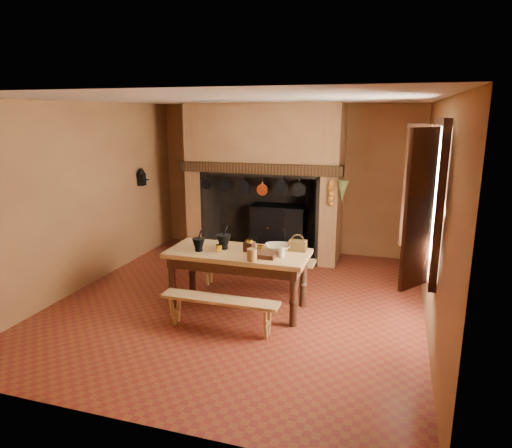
# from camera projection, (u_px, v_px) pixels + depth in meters

# --- Properties ---
(floor) EXTENTS (5.50, 5.50, 0.00)m
(floor) POSITION_uv_depth(u_px,v_px,m) (240.00, 302.00, 6.52)
(floor) COLOR brown
(floor) RESTS_ON ground
(ceiling) EXTENTS (5.50, 5.50, 0.00)m
(ceiling) POSITION_uv_depth(u_px,v_px,m) (238.00, 99.00, 5.85)
(ceiling) COLOR silver
(ceiling) RESTS_ON back_wall
(back_wall) EXTENTS (5.00, 0.02, 2.80)m
(back_wall) POSITION_uv_depth(u_px,v_px,m) (286.00, 179.00, 8.74)
(back_wall) COLOR olive
(back_wall) RESTS_ON floor
(wall_left) EXTENTS (0.02, 5.50, 2.80)m
(wall_left) POSITION_uv_depth(u_px,v_px,m) (83.00, 196.00, 6.90)
(wall_left) COLOR olive
(wall_left) RESTS_ON floor
(wall_right) EXTENTS (0.02, 5.50, 2.80)m
(wall_right) POSITION_uv_depth(u_px,v_px,m) (436.00, 218.00, 5.47)
(wall_right) COLOR olive
(wall_right) RESTS_ON floor
(wall_front) EXTENTS (5.00, 0.02, 2.80)m
(wall_front) POSITION_uv_depth(u_px,v_px,m) (125.00, 271.00, 3.63)
(wall_front) COLOR olive
(wall_front) RESTS_ON floor
(chimney_breast) EXTENTS (2.95, 0.96, 2.80)m
(chimney_breast) POSITION_uv_depth(u_px,v_px,m) (265.00, 159.00, 8.32)
(chimney_breast) COLOR olive
(chimney_breast) RESTS_ON floor
(iron_range) EXTENTS (1.12, 0.55, 1.60)m
(iron_range) POSITION_uv_depth(u_px,v_px,m) (280.00, 229.00, 8.69)
(iron_range) COLOR black
(iron_range) RESTS_ON floor
(hearth_pans) EXTENTS (0.51, 0.62, 0.20)m
(hearth_pans) POSITION_uv_depth(u_px,v_px,m) (226.00, 247.00, 8.86)
(hearth_pans) COLOR gold
(hearth_pans) RESTS_ON floor
(hanging_pans) EXTENTS (1.92, 0.29, 0.27)m
(hanging_pans) POSITION_uv_depth(u_px,v_px,m) (255.00, 187.00, 7.97)
(hanging_pans) COLOR black
(hanging_pans) RESTS_ON chimney_breast
(onion_string) EXTENTS (0.12, 0.10, 0.46)m
(onion_string) POSITION_uv_depth(u_px,v_px,m) (331.00, 193.00, 7.58)
(onion_string) COLOR #A2681E
(onion_string) RESTS_ON chimney_breast
(herb_bunch) EXTENTS (0.20, 0.20, 0.35)m
(herb_bunch) POSITION_uv_depth(u_px,v_px,m) (342.00, 191.00, 7.51)
(herb_bunch) COLOR #545C2B
(herb_bunch) RESTS_ON chimney_breast
(window) EXTENTS (0.39, 1.75, 1.76)m
(window) POSITION_uv_depth(u_px,v_px,m) (426.00, 199.00, 5.07)
(window) COLOR white
(window) RESTS_ON wall_right
(wall_coffee_mill) EXTENTS (0.23, 0.16, 0.31)m
(wall_coffee_mill) POSITION_uv_depth(u_px,v_px,m) (142.00, 176.00, 8.29)
(wall_coffee_mill) COLOR black
(wall_coffee_mill) RESTS_ON wall_left
(work_table) EXTENTS (1.89, 0.84, 0.82)m
(work_table) POSITION_uv_depth(u_px,v_px,m) (238.00, 260.00, 6.16)
(work_table) COLOR tan
(work_table) RESTS_ON floor
(bench_front) EXTENTS (1.49, 0.26, 0.42)m
(bench_front) POSITION_uv_depth(u_px,v_px,m) (220.00, 306.00, 5.61)
(bench_front) COLOR tan
(bench_front) RESTS_ON floor
(bench_back) EXTENTS (1.85, 0.32, 0.52)m
(bench_back) POSITION_uv_depth(u_px,v_px,m) (254.00, 265.00, 6.90)
(bench_back) COLOR tan
(bench_back) RESTS_ON floor
(mortar_large) EXTENTS (0.20, 0.20, 0.34)m
(mortar_large) POSITION_uv_depth(u_px,v_px,m) (224.00, 241.00, 6.20)
(mortar_large) COLOR black
(mortar_large) RESTS_ON work_table
(mortar_small) EXTENTS (0.17, 0.17, 0.30)m
(mortar_small) POSITION_uv_depth(u_px,v_px,m) (199.00, 244.00, 6.11)
(mortar_small) COLOR black
(mortar_small) RESTS_ON work_table
(coffee_grinder) EXTENTS (0.18, 0.14, 0.20)m
(coffee_grinder) POSITION_uv_depth(u_px,v_px,m) (249.00, 246.00, 6.10)
(coffee_grinder) COLOR #3D1F13
(coffee_grinder) RESTS_ON work_table
(brass_mug_a) EXTENTS (0.10, 0.10, 0.09)m
(brass_mug_a) POSITION_uv_depth(u_px,v_px,m) (219.00, 248.00, 6.10)
(brass_mug_a) COLOR gold
(brass_mug_a) RESTS_ON work_table
(brass_mug_b) EXTENTS (0.12, 0.12, 0.10)m
(brass_mug_b) POSITION_uv_depth(u_px,v_px,m) (260.00, 249.00, 6.06)
(brass_mug_b) COLOR gold
(brass_mug_b) RESTS_ON work_table
(mixing_bowl) EXTENTS (0.43, 0.43, 0.08)m
(mixing_bowl) POSITION_uv_depth(u_px,v_px,m) (278.00, 248.00, 6.14)
(mixing_bowl) COLOR beige
(mixing_bowl) RESTS_ON work_table
(stoneware_crock) EXTENTS (0.13, 0.13, 0.16)m
(stoneware_crock) POSITION_uv_depth(u_px,v_px,m) (252.00, 255.00, 5.71)
(stoneware_crock) COLOR brown
(stoneware_crock) RESTS_ON work_table
(glass_jar) EXTENTS (0.10, 0.10, 0.13)m
(glass_jar) POSITION_uv_depth(u_px,v_px,m) (281.00, 252.00, 5.85)
(glass_jar) COLOR beige
(glass_jar) RESTS_ON work_table
(wicker_basket) EXTENTS (0.24, 0.18, 0.23)m
(wicker_basket) POSITION_uv_depth(u_px,v_px,m) (298.00, 245.00, 6.14)
(wicker_basket) COLOR #453014
(wicker_basket) RESTS_ON work_table
(wooden_tray) EXTENTS (0.36, 0.27, 0.06)m
(wooden_tray) POSITION_uv_depth(u_px,v_px,m) (263.00, 254.00, 5.88)
(wooden_tray) COLOR #3D1F13
(wooden_tray) RESTS_ON work_table
(brass_cup) EXTENTS (0.14, 0.14, 0.09)m
(brass_cup) POSITION_uv_depth(u_px,v_px,m) (253.00, 255.00, 5.81)
(brass_cup) COLOR gold
(brass_cup) RESTS_ON work_table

